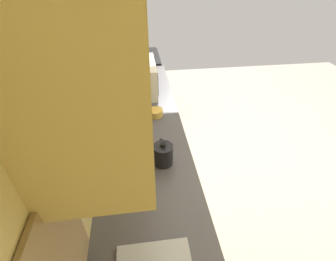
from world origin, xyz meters
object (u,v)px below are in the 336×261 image
bowl (155,112)px  kettle (163,154)px  oven_range (140,87)px  microwave (137,77)px

bowl → kettle: 0.58m
bowl → oven_range: bearing=4.5°
microwave → bowl: (-0.48, -0.13, -0.12)m
oven_range → kettle: 2.13m
microwave → kettle: bearing=-172.8°
oven_range → microwave: microwave is taller
microwave → kettle: 1.07m
bowl → kettle: (-0.58, 0.00, 0.04)m
microwave → bowl: 0.51m
bowl → kettle: kettle is taller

